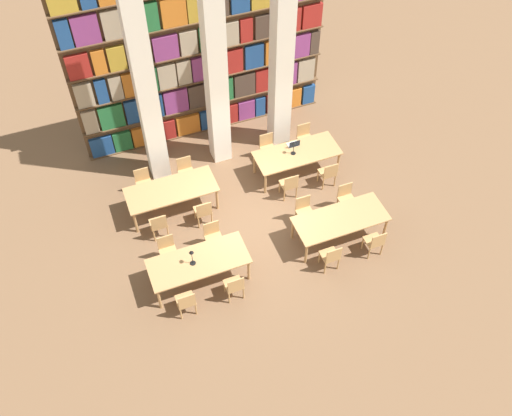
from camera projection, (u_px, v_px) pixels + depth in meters
name	position (u px, v px, depth m)	size (l,w,h in m)	color
ground_plane	(254.00, 222.00, 15.15)	(40.00, 40.00, 0.00)	brown
bookshelf_bank	(201.00, 52.00, 15.50)	(7.25, 0.35, 5.50)	brown
pillar_left	(145.00, 87.00, 14.08)	(0.52, 0.52, 6.00)	silver
pillar_center	(215.00, 70.00, 14.51)	(0.52, 0.52, 6.00)	silver
pillar_right	(282.00, 55.00, 14.95)	(0.52, 0.52, 6.00)	silver
reading_table_0	(198.00, 263.00, 13.44)	(2.38, 0.99, 0.78)	tan
chair_0	(186.00, 302.00, 13.00)	(0.42, 0.40, 0.89)	tan
chair_1	(168.00, 250.00, 13.94)	(0.42, 0.40, 0.89)	tan
chair_2	(235.00, 286.00, 13.28)	(0.42, 0.40, 0.89)	tan
chair_3	(213.00, 236.00, 14.22)	(0.42, 0.40, 0.89)	tan
desk_lamp_0	(192.00, 255.00, 13.09)	(0.14, 0.14, 0.49)	black
reading_table_1	(340.00, 220.00, 14.28)	(2.38, 0.99, 0.78)	tan
chair_4	(331.00, 256.00, 13.83)	(0.42, 0.40, 0.89)	tan
chair_5	(304.00, 211.00, 14.77)	(0.42, 0.40, 0.89)	tan
chair_6	(375.00, 242.00, 14.11)	(0.42, 0.40, 0.89)	tan
chair_7	(346.00, 198.00, 15.06)	(0.42, 0.40, 0.89)	tan
reading_table_2	(171.00, 191.00, 14.91)	(2.38, 0.99, 0.78)	tan
chair_8	(159.00, 224.00, 14.47)	(0.42, 0.40, 0.89)	tan
chair_9	(144.00, 182.00, 15.42)	(0.42, 0.40, 0.89)	tan
chair_10	(203.00, 211.00, 14.76)	(0.42, 0.40, 0.89)	tan
chair_11	(186.00, 171.00, 15.70)	(0.42, 0.40, 0.89)	tan
reading_table_3	(297.00, 154.00, 15.80)	(2.38, 0.99, 0.78)	tan
chair_12	(289.00, 184.00, 15.37)	(0.42, 0.40, 0.89)	tan
chair_13	(268.00, 147.00, 16.31)	(0.42, 0.40, 0.89)	tan
chair_14	(328.00, 173.00, 15.64)	(0.42, 0.40, 0.89)	tan
chair_15	(305.00, 137.00, 16.59)	(0.42, 0.40, 0.89)	tan
desk_lamp_1	(294.00, 146.00, 15.51)	(0.14, 0.14, 0.44)	black
laptop	(293.00, 144.00, 15.91)	(0.32, 0.22, 0.21)	silver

